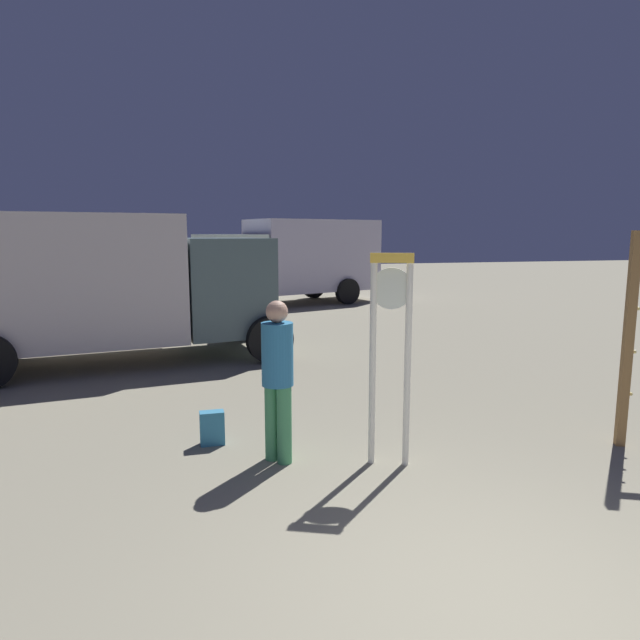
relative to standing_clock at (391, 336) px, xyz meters
The scene contains 6 objects.
ground_plane 2.85m from the standing_clock, 93.77° to the right, with size 80.00×80.00×0.00m, color gray.
standing_clock is the anchor object (origin of this frame).
person_near_clock 1.26m from the standing_clock, 162.13° to the left, with size 0.34×0.34×1.77m.
backpack 2.41m from the standing_clock, 149.76° to the left, with size 0.28×0.19×0.40m.
box_truck_near 6.86m from the standing_clock, 122.32° to the left, with size 6.90×3.43×2.81m.
box_truck_far 13.94m from the standing_clock, 81.84° to the left, with size 7.00×4.28×2.94m.
Camera 1 is at (-2.02, -2.84, 2.46)m, focal length 31.13 mm.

